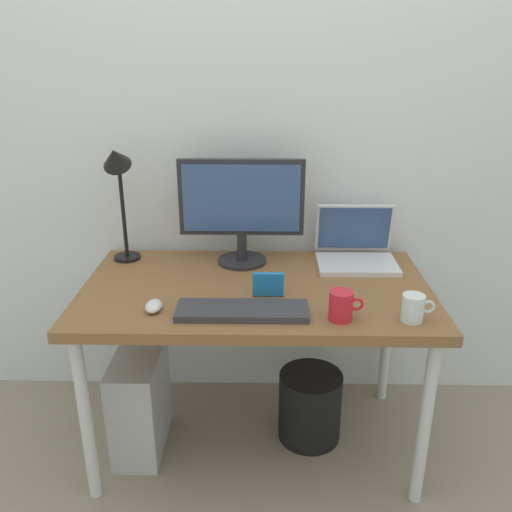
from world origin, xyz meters
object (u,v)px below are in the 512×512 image
object	(u,v)px
desk_lamp	(118,177)
keyboard	(242,311)
photo_frame	(268,284)
computer_tower	(140,401)
laptop	(356,249)
monitor	(241,205)
mouse	(154,306)
coffee_mug	(341,305)
glass_cup	(413,308)
wastebasket	(310,406)
desk	(256,301)

from	to	relation	value
desk_lamp	keyboard	world-z (taller)	desk_lamp
photo_frame	computer_tower	distance (m)	0.75
laptop	photo_frame	world-z (taller)	laptop
monitor	keyboard	size ratio (longest dim) A/B	1.13
laptop	mouse	size ratio (longest dim) A/B	3.56
coffee_mug	glass_cup	world-z (taller)	coffee_mug
desk_lamp	wastebasket	world-z (taller)	desk_lamp
desk	keyboard	world-z (taller)	keyboard
monitor	coffee_mug	distance (m)	0.63
glass_cup	photo_frame	size ratio (longest dim) A/B	0.98
keyboard	photo_frame	size ratio (longest dim) A/B	4.00
glass_cup	desk_lamp	bearing A→B (deg)	154.88
laptop	mouse	world-z (taller)	laptop
desk	coffee_mug	world-z (taller)	coffee_mug
monitor	keyboard	xyz separation A→B (m)	(0.02, -0.46, -0.23)
laptop	photo_frame	size ratio (longest dim) A/B	2.91
computer_tower	glass_cup	bearing A→B (deg)	-13.17
computer_tower	photo_frame	bearing A→B (deg)	-6.55
photo_frame	computer_tower	xyz separation A→B (m)	(-0.51, 0.06, -0.55)
keyboard	monitor	bearing A→B (deg)	92.46
monitor	photo_frame	size ratio (longest dim) A/B	4.54
desk	photo_frame	world-z (taller)	photo_frame
desk	mouse	size ratio (longest dim) A/B	14.39
desk	laptop	xyz separation A→B (m)	(0.41, 0.25, 0.12)
desk	coffee_mug	distance (m)	0.40
coffee_mug	desk	bearing A→B (deg)	137.62
desk_lamp	desk	bearing A→B (deg)	-23.27
desk_lamp	monitor	bearing A→B (deg)	-0.11
desk_lamp	mouse	distance (m)	0.60
desk_lamp	wastebasket	bearing A→B (deg)	-14.88
laptop	mouse	xyz separation A→B (m)	(-0.75, -0.46, -0.04)
wastebasket	mouse	bearing A→B (deg)	-157.22
computer_tower	keyboard	bearing A→B (deg)	-24.52
wastebasket	desk	bearing A→B (deg)	-172.32
desk	keyboard	xyz separation A→B (m)	(-0.04, -0.23, 0.07)
coffee_mug	laptop	bearing A→B (deg)	76.08
desk_lamp	keyboard	distance (m)	0.77
keyboard	wastebasket	world-z (taller)	keyboard
glass_cup	photo_frame	xyz separation A→B (m)	(-0.47, 0.17, 0.00)
coffee_mug	photo_frame	world-z (taller)	coffee_mug
mouse	wastebasket	size ratio (longest dim) A/B	0.30
coffee_mug	computer_tower	size ratio (longest dim) A/B	0.27
monitor	coffee_mug	world-z (taller)	monitor
desk_lamp	photo_frame	distance (m)	0.74
glass_cup	monitor	bearing A→B (deg)	139.24
keyboard	glass_cup	bearing A→B (deg)	-3.68
keyboard	glass_cup	xyz separation A→B (m)	(0.56, -0.04, 0.03)
laptop	coffee_mug	distance (m)	0.52
monitor	photo_frame	xyz separation A→B (m)	(0.11, -0.33, -0.20)
desk_lamp	mouse	world-z (taller)	desk_lamp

